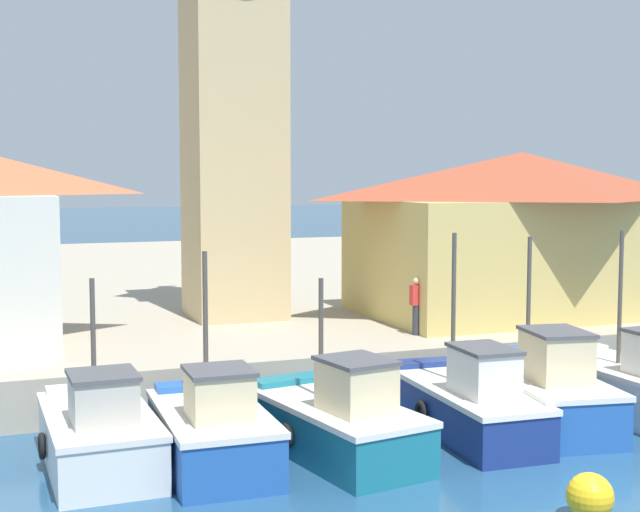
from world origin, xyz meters
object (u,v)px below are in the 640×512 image
object	(u,v)px
fishing_boat_mid_left	(466,403)
warehouse_right	(521,231)
fishing_boat_far_left	(99,433)
fishing_boat_left_inner	(337,421)
clock_tower	(233,53)
fishing_boat_mid_right	(638,386)
dock_worker_near_tower	(416,305)
fishing_boat_center	(540,390)
fishing_boat_left_outer	(212,430)
mooring_buoy	(590,496)

from	to	relation	value
fishing_boat_mid_left	warehouse_right	world-z (taller)	warehouse_right
fishing_boat_far_left	fishing_boat_left_inner	bearing A→B (deg)	-11.32
fishing_boat_far_left	clock_tower	size ratio (longest dim) A/B	0.25
fishing_boat_left_inner	fishing_boat_mid_right	world-z (taller)	fishing_boat_mid_right
fishing_boat_left_inner	fishing_boat_mid_left	xyz separation A→B (m)	(3.21, 0.41, -0.01)
fishing_boat_far_left	dock_worker_near_tower	xyz separation A→B (m)	(9.31, 4.91, 1.33)
fishing_boat_left_inner	dock_worker_near_tower	size ratio (longest dim) A/B	2.94
fishing_boat_mid_left	warehouse_right	size ratio (longest dim) A/B	0.48
fishing_boat_center	fishing_boat_mid_right	bearing A→B (deg)	-9.73
fishing_boat_left_outer	clock_tower	size ratio (longest dim) A/B	0.24
fishing_boat_far_left	dock_worker_near_tower	bearing A→B (deg)	27.82
mooring_buoy	fishing_boat_left_inner	bearing A→B (deg)	120.10
fishing_boat_mid_left	warehouse_right	xyz separation A→B (m)	(6.59, 7.95, 3.14)
fishing_boat_mid_left	clock_tower	xyz separation A→B (m)	(-2.34, 10.39, 8.71)
fishing_boat_mid_left	mooring_buoy	distance (m)	5.02
fishing_boat_far_left	fishing_boat_left_outer	xyz separation A→B (m)	(2.07, -0.64, 0.02)
clock_tower	fishing_boat_left_outer	bearing A→B (deg)	-107.69
fishing_boat_mid_right	warehouse_right	world-z (taller)	warehouse_right
clock_tower	dock_worker_near_tower	size ratio (longest dim) A/B	10.54
fishing_boat_left_outer	fishing_boat_center	size ratio (longest dim) A/B	0.79
clock_tower	dock_worker_near_tower	world-z (taller)	clock_tower
fishing_boat_mid_left	fishing_boat_far_left	bearing A→B (deg)	176.27
fishing_boat_mid_right	warehouse_right	xyz separation A→B (m)	(2.16, 8.20, 3.10)
fishing_boat_far_left	fishing_boat_left_outer	bearing A→B (deg)	-17.12
fishing_boat_mid_left	warehouse_right	distance (m)	10.80
fishing_boat_far_left	fishing_boat_center	distance (m)	9.79
fishing_boat_mid_left	fishing_boat_mid_right	size ratio (longest dim) A/B	0.98
mooring_buoy	fishing_boat_mid_left	bearing A→B (deg)	83.57
fishing_boat_mid_right	fishing_boat_left_inner	bearing A→B (deg)	-178.84
fishing_boat_center	fishing_boat_far_left	bearing A→B (deg)	177.99
fishing_boat_far_left	fishing_boat_left_outer	world-z (taller)	fishing_boat_left_outer
fishing_boat_mid_right	warehouse_right	bearing A→B (deg)	75.25
fishing_boat_left_inner	fishing_boat_center	world-z (taller)	fishing_boat_center
fishing_boat_left_outer	mooring_buoy	distance (m)	7.07
fishing_boat_center	mooring_buoy	bearing A→B (deg)	-116.53
fishing_boat_far_left	fishing_boat_mid_right	size ratio (longest dim) A/B	0.83
fishing_boat_mid_left	dock_worker_near_tower	size ratio (longest dim) A/B	3.08
mooring_buoy	fishing_boat_center	bearing A→B (deg)	63.47
fishing_boat_center	clock_tower	size ratio (longest dim) A/B	0.31
fishing_boat_mid_right	fishing_boat_center	bearing A→B (deg)	170.27
fishing_boat_mid_left	fishing_boat_mid_right	bearing A→B (deg)	-3.26
clock_tower	mooring_buoy	xyz separation A→B (m)	(1.78, -15.37, -9.02)
fishing_boat_left_outer	fishing_boat_left_inner	xyz separation A→B (m)	(2.49, -0.28, -0.00)
mooring_buoy	fishing_boat_left_outer	bearing A→B (deg)	136.71
dock_worker_near_tower	fishing_boat_mid_left	bearing A→B (deg)	-105.81
fishing_boat_mid_left	dock_worker_near_tower	world-z (taller)	fishing_boat_mid_left
fishing_boat_far_left	clock_tower	xyz separation A→B (m)	(5.43, 9.89, 8.71)
fishing_boat_far_left	dock_worker_near_tower	distance (m)	10.61
fishing_boat_center	mooring_buoy	size ratio (longest dim) A/B	6.71
fishing_boat_left_outer	fishing_boat_center	bearing A→B (deg)	2.20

